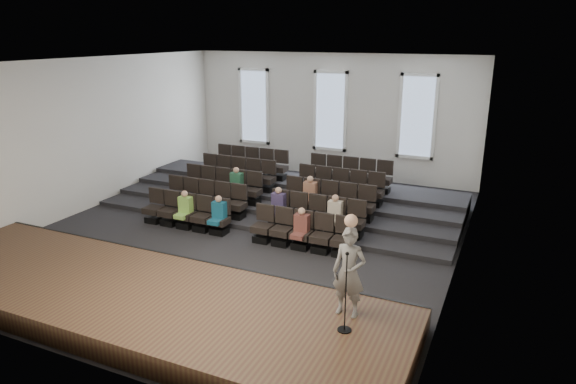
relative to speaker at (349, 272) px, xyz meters
name	(u,v)px	position (x,y,z in m)	size (l,w,h in m)	color
ground	(250,231)	(-4.44, 4.21, -1.39)	(14.00, 14.00, 0.00)	black
ceiling	(246,61)	(-4.44, 4.21, 3.62)	(12.00, 14.00, 0.02)	white
wall_back	(331,116)	(-4.44, 11.23, 1.11)	(12.00, 0.04, 5.00)	silver
wall_front	(51,233)	(-4.44, -2.81, 1.11)	(12.00, 0.04, 5.00)	silver
wall_left	(91,134)	(-10.46, 4.21, 1.11)	(0.04, 14.00, 5.00)	silver
wall_right	(466,172)	(1.58, 4.21, 1.11)	(0.04, 14.00, 5.00)	silver
stage	(138,299)	(-4.44, -0.89, -1.14)	(11.80, 3.60, 0.50)	#47331E
stage_lip	(186,267)	(-4.44, 0.88, -1.14)	(11.80, 0.06, 0.52)	black
risers	(292,196)	(-4.44, 7.38, -1.20)	(11.80, 4.80, 0.60)	black
seating_rows	(272,195)	(-4.44, 5.75, -0.71)	(6.80, 4.70, 1.67)	black
windows	(330,111)	(-4.44, 11.16, 1.31)	(8.44, 0.10, 3.24)	white
audience	(265,204)	(-4.07, 4.51, -0.58)	(4.85, 2.64, 1.10)	#89C34E
speaker	(349,272)	(0.00, 0.00, 0.00)	(0.65, 0.43, 1.78)	slate
mic_stand	(345,308)	(0.13, -0.58, -0.42)	(0.26, 0.26, 1.57)	black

